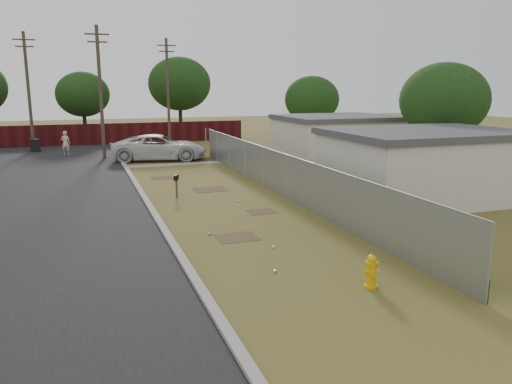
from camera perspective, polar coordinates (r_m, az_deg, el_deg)
name	(u,v)px	position (r m, az deg, el deg)	size (l,w,h in m)	color
ground	(220,203)	(21.76, -4.11, -1.31)	(120.00, 120.00, 0.00)	brown
street	(60,180)	(28.94, -21.54, 1.25)	(15.10, 60.00, 0.12)	black
chainlink_fence	(278,177)	(23.53, 2.53, 1.71)	(0.10, 27.06, 2.02)	#95999E
privacy_fence	(74,135)	(45.61, -20.08, 6.15)	(30.00, 0.12, 1.80)	#400D10
utility_poles	(102,90)	(41.14, -17.18, 11.08)	(12.60, 8.24, 9.00)	#4D3E33
houses	(375,150)	(28.30, 13.40, 4.71)	(9.30, 17.24, 3.10)	silver
horizon_trees	(155,90)	(44.45, -11.44, 11.32)	(33.32, 31.94, 7.78)	#312316
fire_hydrant	(371,272)	(13.08, 13.04, -8.85)	(0.43, 0.44, 0.90)	#EAAA0C
mailbox	(176,180)	(22.88, -9.10, 1.40)	(0.31, 0.46, 1.07)	brown
pickup_truck	(160,147)	(34.92, -10.95, 5.03)	(2.91, 6.32, 1.76)	silver
pedestrian	(66,143)	(39.33, -20.93, 5.25)	(0.65, 0.43, 1.79)	beige
trash_bin	(35,145)	(42.39, -23.96, 4.90)	(0.83, 0.81, 0.97)	black
scattered_litter	(247,234)	(17.20, -1.08, -4.77)	(2.57, 8.62, 0.07)	silver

